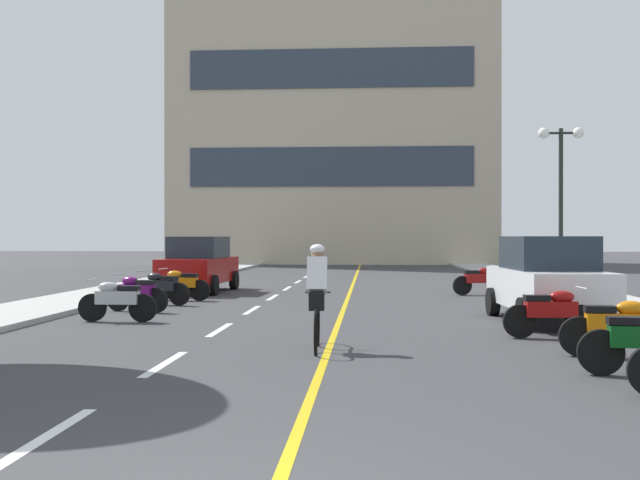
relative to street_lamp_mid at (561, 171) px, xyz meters
name	(u,v)px	position (x,y,z in m)	size (l,w,h in m)	color
ground_plane	(343,291)	(-7.05, 0.57, -3.93)	(140.00, 140.00, 0.00)	#38383A
curb_left	(157,283)	(-14.25, 3.57, -3.87)	(2.40, 72.00, 0.12)	#A8A8A3
curb_right	(541,284)	(0.15, 3.57, -3.87)	(2.40, 72.00, 0.12)	#A8A8A3
lane_dash_0	(46,437)	(-9.05, -18.43, -3.93)	(0.14, 2.20, 0.01)	silver
lane_dash_1	(165,364)	(-9.05, -14.43, -3.93)	(0.14, 2.20, 0.01)	silver
lane_dash_2	(220,330)	(-9.05, -10.43, -3.93)	(0.14, 2.20, 0.01)	silver
lane_dash_3	(252,310)	(-9.05, -6.43, -3.93)	(0.14, 2.20, 0.01)	silver
lane_dash_4	(273,297)	(-9.05, -2.43, -3.93)	(0.14, 2.20, 0.01)	silver
lane_dash_5	(287,288)	(-9.05, 1.57, -3.93)	(0.14, 2.20, 0.01)	silver
lane_dash_6	(298,282)	(-9.05, 5.57, -3.93)	(0.14, 2.20, 0.01)	silver
lane_dash_7	(306,277)	(-9.05, 9.57, -3.93)	(0.14, 2.20, 0.01)	silver
lane_dash_8	(313,273)	(-9.05, 13.57, -3.93)	(0.14, 2.20, 0.01)	silver
lane_dash_9	(318,269)	(-9.05, 17.57, -3.93)	(0.14, 2.20, 0.01)	silver
lane_dash_10	(323,266)	(-9.05, 21.57, -3.93)	(0.14, 2.20, 0.01)	silver
lane_dash_11	(326,264)	(-9.05, 25.57, -3.93)	(0.14, 2.20, 0.01)	silver
centre_line_yellow	(353,285)	(-6.80, 3.57, -3.93)	(0.12, 66.00, 0.01)	gold
office_building	(334,113)	(-8.73, 29.31, 6.72)	(21.97, 9.60, 21.29)	#BCAD93
street_lamp_mid	(561,171)	(0.00, 0.00, 0.00)	(1.46, 0.36, 5.22)	black
parked_car_near	(547,279)	(-2.39, -8.68, -3.01)	(2.11, 4.29, 1.82)	black
parked_car_mid	(199,264)	(-11.74, -0.40, -3.01)	(2.10, 4.28, 1.82)	black
motorcycle_2	(618,326)	(-2.42, -13.39, -3.46)	(1.70, 0.60, 0.92)	black
motorcycle_3	(551,312)	(-2.91, -11.28, -3.46)	(1.70, 0.60, 0.92)	black
motorcycle_4	(117,300)	(-11.51, -9.22, -3.46)	(1.70, 0.60, 0.92)	black
motorcycle_5	(137,292)	(-11.76, -7.06, -3.46)	(1.65, 0.77, 0.92)	black
motorcycle_6	(161,287)	(-11.70, -5.15, -3.46)	(1.66, 0.74, 0.92)	black
motorcycle_7	(181,284)	(-11.50, -3.75, -3.46)	(1.70, 0.60, 0.92)	black
motorcycle_8	(480,280)	(-2.75, -1.10, -3.46)	(1.67, 0.68, 0.92)	black
cyclist_rider	(317,294)	(-6.99, -12.94, -3.04)	(0.42, 1.77, 1.71)	black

